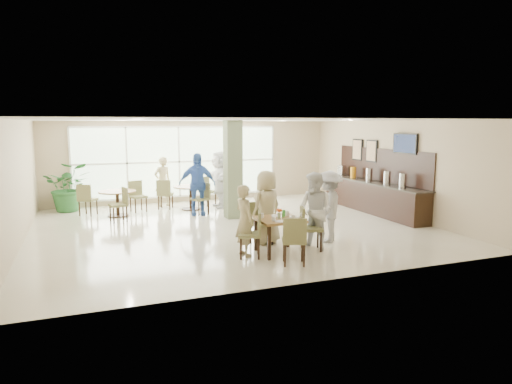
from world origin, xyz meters
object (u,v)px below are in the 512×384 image
object	(u,v)px
adult_b	(220,179)
teen_left	(245,220)
potted_plant	(69,187)
adult_a	(197,184)
teen_right	(315,211)
round_table_right	(191,192)
round_table_left	(117,197)
teen_standing	(329,206)
main_table	(279,223)
buffet_counter	(373,194)
adult_standing	(163,182)
teen_far	(267,207)

from	to	relation	value
adult_b	teen_left	bearing A→B (deg)	-7.61
potted_plant	adult_a	world-z (taller)	adult_a
teen_right	teen_left	bearing A→B (deg)	-117.76
round_table_right	teen_right	bearing A→B (deg)	-75.34
teen_left	teen_right	xyz separation A→B (m)	(1.56, -0.12, 0.10)
round_table_left	round_table_right	world-z (taller)	same
teen_standing	main_table	bearing A→B (deg)	-29.30
main_table	round_table_left	distance (m)	6.03
round_table_right	buffet_counter	world-z (taller)	buffet_counter
teen_standing	potted_plant	bearing A→B (deg)	-94.90
main_table	potted_plant	size ratio (longest dim) A/B	0.59
round_table_left	teen_left	world-z (taller)	teen_left
round_table_right	adult_a	world-z (taller)	adult_a
round_table_right	adult_a	xyz separation A→B (m)	(-0.01, -0.96, 0.36)
adult_standing	teen_left	bearing A→B (deg)	73.98
main_table	buffet_counter	distance (m)	5.53
teen_standing	adult_b	bearing A→B (deg)	-125.46
potted_plant	round_table_left	bearing A→B (deg)	-44.28
adult_standing	teen_far	bearing A→B (deg)	82.47
teen_right	potted_plant	bearing A→B (deg)	-165.85
round_table_right	buffet_counter	xyz separation A→B (m)	(5.16, -2.41, -0.02)
buffet_counter	adult_a	xyz separation A→B (m)	(-5.18, 1.45, 0.38)
round_table_right	teen_left	world-z (taller)	teen_left
round_table_right	adult_standing	size ratio (longest dim) A/B	0.66
round_table_left	adult_b	distance (m)	3.26
teen_far	potted_plant	bearing A→B (deg)	-76.44
buffet_counter	teen_far	distance (m)	5.06
teen_standing	round_table_left	bearing A→B (deg)	-95.73
main_table	teen_far	world-z (taller)	teen_far
potted_plant	teen_left	xyz separation A→B (m)	(3.51, -6.51, -0.03)
buffet_counter	adult_b	xyz separation A→B (m)	(-4.19, 2.43, 0.36)
teen_left	adult_standing	distance (m)	6.36
teen_left	teen_far	world-z (taller)	teen_far
teen_standing	adult_a	distance (m)	4.63
round_table_left	round_table_right	size ratio (longest dim) A/B	1.00
teen_far	buffet_counter	bearing A→B (deg)	-175.47
potted_plant	teen_right	xyz separation A→B (m)	(5.07, -6.64, 0.08)
teen_left	adult_b	distance (m)	5.60
round_table_right	teen_left	xyz separation A→B (m)	(-0.10, -5.47, 0.17)
round_table_left	buffet_counter	bearing A→B (deg)	-16.06
round_table_left	adult_standing	xyz separation A→B (m)	(1.52, 1.14, 0.25)
buffet_counter	adult_b	distance (m)	4.86
teen_left	teen_right	bearing A→B (deg)	-105.95
potted_plant	adult_standing	distance (m)	2.88
buffet_counter	teen_right	bearing A→B (deg)	-139.28
main_table	adult_a	distance (m)	4.66
teen_standing	teen_right	bearing A→B (deg)	-8.54
buffet_counter	round_table_right	bearing A→B (deg)	155.00
adult_b	round_table_right	bearing A→B (deg)	-85.00
teen_right	adult_standing	world-z (taller)	teen_right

